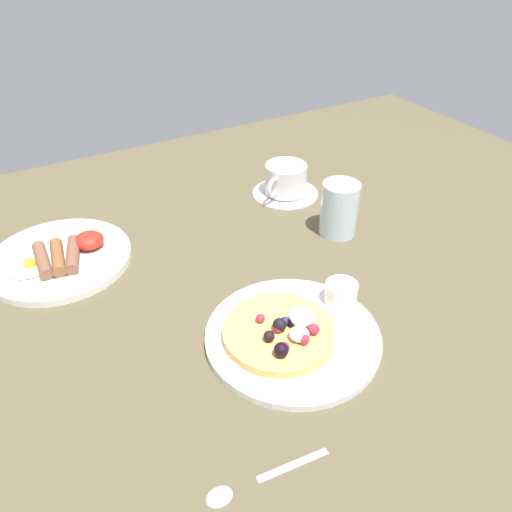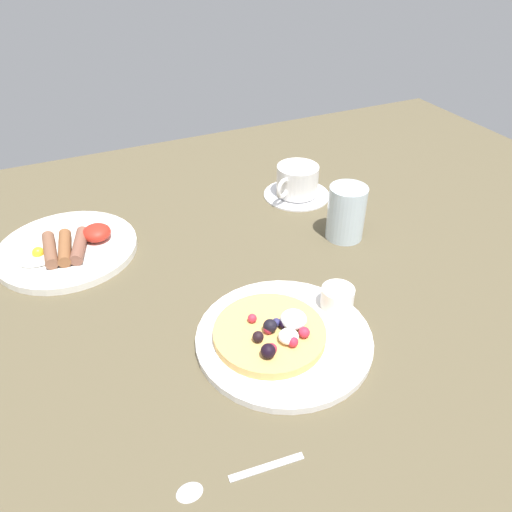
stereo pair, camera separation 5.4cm
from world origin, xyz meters
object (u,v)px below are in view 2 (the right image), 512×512
syrup_ramekin (337,297)px  breakfast_plate (67,249)px  pancake_plate (284,338)px  water_glass (346,213)px  coffee_cup (297,180)px  coffee_saucer (297,194)px  teaspoon (217,482)px

syrup_ramekin → breakfast_plate: syrup_ramekin is taller
pancake_plate → water_glass: water_glass is taller
pancake_plate → breakfast_plate: 42.12cm
coffee_cup → coffee_saucer: bearing=29.1°
water_glass → breakfast_plate: bearing=161.1°
teaspoon → coffee_saucer: bearing=53.9°
coffee_saucer → water_glass: (0.42, -16.92, 4.58)cm
breakfast_plate → coffee_saucer: (45.55, 1.22, -0.30)cm
pancake_plate → coffee_cup: bearing=59.1°
coffee_saucer → pancake_plate: bearing=-121.0°
coffee_saucer → teaspoon: size_ratio=0.96×
water_glass → syrup_ramekin: bearing=-126.1°
pancake_plate → breakfast_plate: bearing=124.8°
coffee_saucer → coffee_cup: (-0.13, -0.07, 3.37)cm
coffee_saucer → coffee_cup: bearing=-150.9°
pancake_plate → coffee_cup: coffee_cup is taller
coffee_saucer → teaspoon: same height
syrup_ramekin → breakfast_plate: (-33.83, 32.35, -2.08)cm
coffee_saucer → teaspoon: bearing=-126.1°
syrup_ramekin → water_glass: 20.72cm
breakfast_plate → coffee_cup: (45.41, 1.14, 3.06)cm
pancake_plate → teaspoon: bearing=-135.8°
coffee_saucer → coffee_cup: coffee_cup is taller
pancake_plate → teaspoon: (-15.75, -15.33, -0.29)cm
breakfast_plate → coffee_saucer: breakfast_plate is taller
breakfast_plate → water_glass: size_ratio=2.40×
teaspoon → pancake_plate: bearing=44.2°
pancake_plate → coffee_cup: size_ratio=2.26×
syrup_ramekin → water_glass: (12.13, 16.65, 2.19)cm
pancake_plate → breakfast_plate: size_ratio=1.03×
coffee_cup → teaspoon: coffee_cup is taller
pancake_plate → syrup_ramekin: 10.29cm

